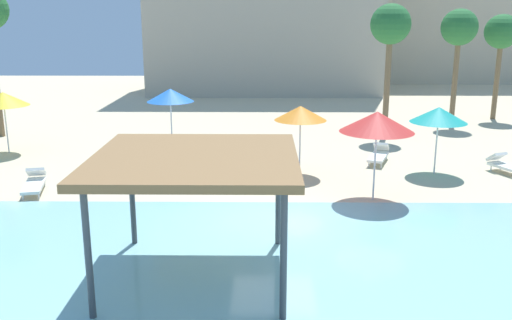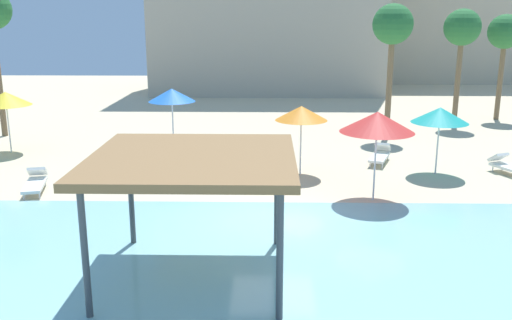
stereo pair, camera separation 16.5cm
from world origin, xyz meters
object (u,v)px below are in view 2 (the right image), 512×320
at_px(lounge_chair_5, 167,157).
at_px(palm_tree_2, 505,34).
at_px(palm_tree_1, 462,30).
at_px(shade_pavilion, 193,163).
at_px(lounge_chair_3, 509,166).
at_px(lounge_chair_0, 35,182).
at_px(palm_tree_0, 393,28).
at_px(beach_umbrella_teal_3, 440,115).
at_px(beach_umbrella_orange_5, 301,113).
at_px(beach_umbrella_red_2, 377,122).
at_px(lounge_chair_2, 110,173).
at_px(beach_umbrella_blue_0, 172,95).
at_px(lounge_chair_1, 261,166).
at_px(beach_umbrella_yellow_1, 6,99).
at_px(lounge_chair_6, 380,155).

xyz_separation_m(lounge_chair_5, palm_tree_2, (17.15, 10.45, 4.47)).
bearing_deg(palm_tree_1, shade_pavilion, -122.52).
relative_size(lounge_chair_3, palm_tree_1, 0.32).
bearing_deg(lounge_chair_0, palm_tree_0, 109.62).
relative_size(beach_umbrella_teal_3, beach_umbrella_orange_5, 0.98).
height_order(beach_umbrella_red_2, lounge_chair_5, beach_umbrella_red_2).
bearing_deg(lounge_chair_2, lounge_chair_3, 124.30).
relative_size(beach_umbrella_orange_5, lounge_chair_3, 1.31).
height_order(palm_tree_0, palm_tree_2, palm_tree_0).
relative_size(beach_umbrella_blue_0, lounge_chair_3, 1.42).
relative_size(beach_umbrella_blue_0, lounge_chair_1, 1.43).
distance_m(lounge_chair_1, palm_tree_0, 10.29).
xyz_separation_m(shade_pavilion, beach_umbrella_orange_5, (2.87, 8.65, -0.39)).
bearing_deg(beach_umbrella_orange_5, beach_umbrella_yellow_1, 165.41).
bearing_deg(beach_umbrella_blue_0, lounge_chair_1, -40.10).
height_order(beach_umbrella_teal_3, lounge_chair_3, beach_umbrella_teal_3).
height_order(beach_umbrella_yellow_1, palm_tree_1, palm_tree_1).
distance_m(beach_umbrella_red_2, beach_umbrella_orange_5, 3.73).
distance_m(shade_pavilion, lounge_chair_0, 9.23).
height_order(beach_umbrella_blue_0, palm_tree_0, palm_tree_0).
bearing_deg(lounge_chair_1, beach_umbrella_yellow_1, -132.01).
height_order(lounge_chair_2, lounge_chair_3, same).
bearing_deg(lounge_chair_1, palm_tree_1, 107.91).
bearing_deg(lounge_chair_5, beach_umbrella_red_2, 67.36).
distance_m(beach_umbrella_yellow_1, lounge_chair_1, 11.64).
xyz_separation_m(beach_umbrella_red_2, lounge_chair_5, (-7.46, 4.27, -2.24)).
xyz_separation_m(beach_umbrella_yellow_1, lounge_chair_5, (7.20, -1.97, -2.03)).
relative_size(lounge_chair_0, lounge_chair_5, 1.01).
bearing_deg(palm_tree_2, beach_umbrella_red_2, -123.37).
bearing_deg(palm_tree_0, shade_pavilion, -115.95).
relative_size(beach_umbrella_red_2, lounge_chair_1, 1.47).
bearing_deg(lounge_chair_1, beach_umbrella_orange_5, 65.13).
bearing_deg(lounge_chair_6, beach_umbrella_teal_3, 66.80).
xyz_separation_m(beach_umbrella_red_2, lounge_chair_2, (-9.12, 1.87, -2.24)).
bearing_deg(beach_umbrella_red_2, palm_tree_1, 62.44).
relative_size(shade_pavilion, beach_umbrella_orange_5, 1.71).
height_order(shade_pavilion, lounge_chair_5, shade_pavilion).
relative_size(shade_pavilion, lounge_chair_2, 2.29).
bearing_deg(beach_umbrella_blue_0, lounge_chair_2, -110.30).
height_order(beach_umbrella_blue_0, lounge_chair_6, beach_umbrella_blue_0).
bearing_deg(beach_umbrella_blue_0, lounge_chair_3, -13.33).
height_order(shade_pavilion, lounge_chair_6, shade_pavilion).
bearing_deg(palm_tree_0, lounge_chair_0, -146.77).
relative_size(beach_umbrella_teal_3, lounge_chair_1, 1.29).
relative_size(lounge_chair_2, palm_tree_1, 0.32).
height_order(lounge_chair_6, palm_tree_0, palm_tree_0).
distance_m(lounge_chair_6, palm_tree_2, 13.84).
xyz_separation_m(beach_umbrella_red_2, palm_tree_2, (9.69, 14.72, 2.23)).
relative_size(lounge_chair_0, lounge_chair_2, 1.02).
bearing_deg(shade_pavilion, palm_tree_2, 54.05).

